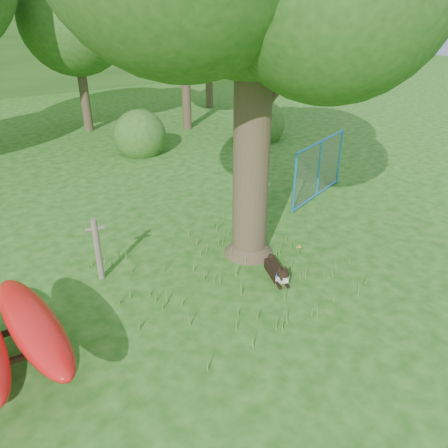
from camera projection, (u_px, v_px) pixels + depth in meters
ground at (253, 304)px, 7.61m from camera, size 80.00×80.00×0.00m
wooden_post at (98, 248)px, 8.02m from camera, size 0.34×0.14×1.25m
husky_dog at (278, 272)px, 8.23m from camera, size 0.50×0.92×0.43m
fence_section at (319, 169)px, 11.47m from camera, size 2.56×0.92×2.61m
wildflower_clump at (299, 248)px, 8.99m from camera, size 0.10×0.09×0.22m
bg_tree_c at (74, 20)px, 16.09m from camera, size 4.00×4.00×6.12m
shrub_right at (260, 139)px, 16.76m from camera, size 1.80×1.80×1.80m
shrub_mid at (142, 153)px, 15.25m from camera, size 1.80×1.80×1.80m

